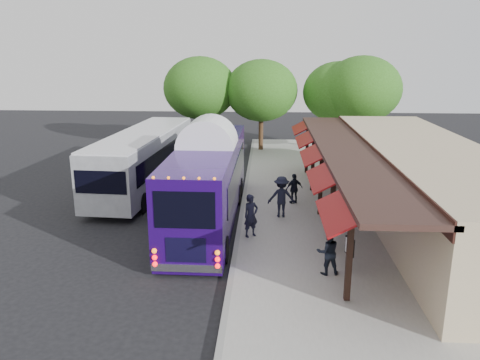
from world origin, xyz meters
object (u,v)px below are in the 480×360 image
(ped_c, at_px, (294,189))
(sign_board, at_px, (349,248))
(coach_bus, at_px, (208,178))
(ped_b, at_px, (328,252))
(city_bus, at_px, (144,157))
(ped_d, at_px, (281,197))
(ped_a, at_px, (251,216))

(ped_c, relative_size, sign_board, 1.28)
(coach_bus, height_order, ped_b, coach_bus)
(coach_bus, height_order, ped_c, coach_bus)
(city_bus, distance_m, ped_d, 9.23)
(ped_b, bearing_deg, ped_d, -84.85)
(ped_b, distance_m, ped_d, 6.03)
(ped_b, distance_m, ped_c, 7.96)
(ped_a, relative_size, ped_d, 0.94)
(coach_bus, xyz_separation_m, ped_c, (4.12, 2.33, -1.15))
(ped_a, relative_size, ped_c, 1.18)
(ped_c, bearing_deg, ped_b, 72.34)
(ped_a, bearing_deg, ped_c, 31.69)
(city_bus, distance_m, ped_b, 14.22)
(ped_d, xyz_separation_m, sign_board, (2.26, -5.47, -0.15))
(ped_a, height_order, ped_d, ped_d)
(coach_bus, xyz_separation_m, city_bus, (-4.37, 5.20, -0.25))
(ped_c, bearing_deg, coach_bus, 6.60)
(ped_a, relative_size, ped_b, 1.11)
(ped_b, xyz_separation_m, ped_d, (-1.46, 5.85, 0.15))
(city_bus, height_order, sign_board, city_bus)
(ped_d, height_order, sign_board, ped_d)
(ped_d, bearing_deg, city_bus, -35.49)
(ped_b, bearing_deg, ped_c, -93.55)
(city_bus, height_order, ped_b, city_bus)
(ped_c, xyz_separation_m, ped_d, (-0.72, -2.07, 0.20))
(coach_bus, bearing_deg, ped_a, -47.28)
(ped_a, bearing_deg, city_bus, 96.52)
(ped_d, bearing_deg, coach_bus, 1.39)
(sign_board, bearing_deg, ped_c, 78.81)
(ped_a, xyz_separation_m, ped_c, (2.07, 4.60, -0.14))
(sign_board, bearing_deg, ped_b, -177.63)
(ped_c, bearing_deg, city_bus, -41.64)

